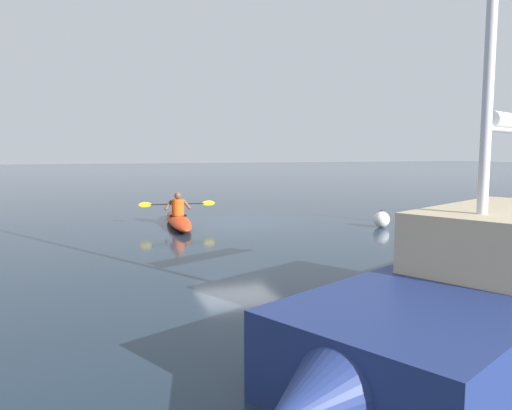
# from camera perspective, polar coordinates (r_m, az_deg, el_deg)

# --- Properties ---
(ground_plane) EXTENTS (160.00, 160.00, 0.00)m
(ground_plane) POSITION_cam_1_polar(r_m,az_deg,el_deg) (16.14, -2.18, -2.02)
(ground_plane) COLOR #1E2D3D
(kayak) EXTENTS (0.99, 4.44, 0.31)m
(kayak) POSITION_cam_1_polar(r_m,az_deg,el_deg) (15.69, -8.94, -1.74)
(kayak) COLOR red
(kayak) RESTS_ON ground
(kayaker) EXTENTS (2.39, 0.51, 0.72)m
(kayaker) POSITION_cam_1_polar(r_m,az_deg,el_deg) (15.70, -9.00, -0.08)
(kayaker) COLOR #E04C14
(kayaker) RESTS_ON kayak
(sailboat_navy_hull) EXTENTS (7.44, 4.74, 9.48)m
(sailboat_navy_hull) POSITION_cam_1_polar(r_m,az_deg,el_deg) (6.90, 25.63, -8.34)
(sailboat_navy_hull) COLOR navy
(sailboat_navy_hull) RESTS_ON ground
(mooring_buoy_red_near) EXTENTS (0.49, 0.49, 0.53)m
(mooring_buoy_red_near) POSITION_cam_1_polar(r_m,az_deg,el_deg) (15.54, 14.27, -1.61)
(mooring_buoy_red_near) COLOR silver
(mooring_buoy_red_near) RESTS_ON ground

